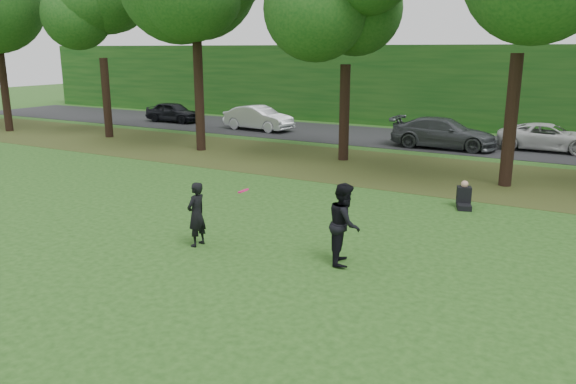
% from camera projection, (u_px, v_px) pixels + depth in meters
% --- Properties ---
extents(ground, '(120.00, 120.00, 0.00)m').
position_uv_depth(ground, '(204.00, 286.00, 11.59)').
color(ground, '#1F4615').
rests_on(ground, ground).
extents(leaf_litter, '(60.00, 7.00, 0.01)m').
position_uv_depth(leaf_litter, '(403.00, 170.00, 22.58)').
color(leaf_litter, '#3C3115').
rests_on(leaf_litter, ground).
extents(street, '(70.00, 7.00, 0.02)m').
position_uv_depth(street, '(451.00, 142.00, 29.34)').
color(street, black).
rests_on(street, ground).
extents(far_hedge, '(70.00, 3.00, 5.00)m').
position_uv_depth(far_hedge, '(478.00, 87.00, 33.79)').
color(far_hedge, '#144714').
rests_on(far_hedge, ground).
extents(player_left, '(0.40, 0.60, 1.62)m').
position_uv_depth(player_left, '(196.00, 214.00, 13.79)').
color(player_left, black).
rests_on(player_left, ground).
extents(player_right, '(0.99, 1.10, 1.87)m').
position_uv_depth(player_right, '(345.00, 224.00, 12.64)').
color(player_right, black).
rests_on(player_right, ground).
extents(parked_cars, '(36.71, 3.89, 1.47)m').
position_uv_depth(parked_cars, '(415.00, 129.00, 29.10)').
color(parked_cars, black).
rests_on(parked_cars, street).
extents(frisbee, '(0.37, 0.38, 0.14)m').
position_uv_depth(frisbee, '(243.00, 191.00, 13.02)').
color(frisbee, '#FA156C').
rests_on(frisbee, ground).
extents(seated_person, '(0.62, 0.82, 0.83)m').
position_uv_depth(seated_person, '(464.00, 198.00, 17.27)').
color(seated_person, black).
rests_on(seated_person, ground).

